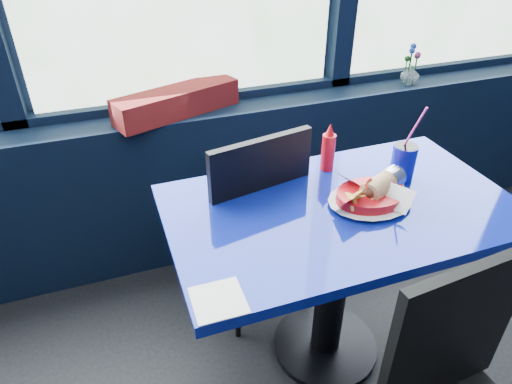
% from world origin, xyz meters
% --- Properties ---
extents(window_sill, '(5.00, 0.26, 0.80)m').
position_xyz_m(window_sill, '(0.00, 2.87, 0.40)').
color(window_sill, black).
rests_on(window_sill, ground).
extents(near_table, '(1.20, 0.70, 0.75)m').
position_xyz_m(near_table, '(0.30, 2.00, 0.57)').
color(near_table, black).
rests_on(near_table, ground).
extents(chair_near_back, '(0.50, 0.50, 0.95)m').
position_xyz_m(chair_near_back, '(0.10, 2.32, 0.54)').
color(chair_near_back, black).
rests_on(chair_near_back, ground).
extents(planter_box, '(0.60, 0.33, 0.12)m').
position_xyz_m(planter_box, '(-0.09, 2.84, 0.86)').
color(planter_box, maroon).
rests_on(planter_box, window_sill).
extents(flower_vase, '(0.11, 0.11, 0.21)m').
position_xyz_m(flower_vase, '(1.14, 2.82, 0.86)').
color(flower_vase, silver).
rests_on(flower_vase, window_sill).
extents(food_basket, '(0.27, 0.25, 0.10)m').
position_xyz_m(food_basket, '(0.40, 1.98, 0.79)').
color(food_basket, red).
rests_on(food_basket, near_table).
extents(ketchup_bottle, '(0.05, 0.05, 0.19)m').
position_xyz_m(ketchup_bottle, '(0.36, 2.24, 0.83)').
color(ketchup_bottle, red).
rests_on(ketchup_bottle, near_table).
extents(soda_cup, '(0.09, 0.09, 0.30)m').
position_xyz_m(soda_cup, '(0.59, 2.08, 0.82)').
color(soda_cup, '#0D1194').
rests_on(soda_cup, near_table).
extents(napkin, '(0.14, 0.14, 0.00)m').
position_xyz_m(napkin, '(-0.22, 1.72, 0.75)').
color(napkin, white).
rests_on(napkin, near_table).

